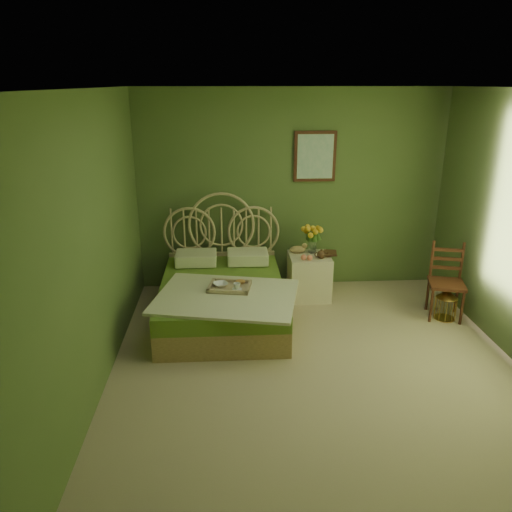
{
  "coord_description": "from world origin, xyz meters",
  "views": [
    {
      "loc": [
        -0.85,
        -4.15,
        2.65
      ],
      "look_at": [
        -0.54,
        1.0,
        0.85
      ],
      "focal_mm": 35.0,
      "sensor_mm": 36.0,
      "label": 1
    }
  ],
  "objects": [
    {
      "name": "birdcage",
      "position": [
        1.7,
        1.04,
        0.18
      ],
      "size": [
        0.24,
        0.24,
        0.37
      ],
      "rotation": [
        0.0,
        0.0,
        0.43
      ],
      "color": "#AF8138",
      "rests_on": "floor"
    },
    {
      "name": "wall_back",
      "position": [
        0.0,
        2.25,
        1.3
      ],
      "size": [
        4.0,
        0.0,
        4.0
      ],
      "primitive_type": "plane",
      "rotation": [
        1.57,
        0.0,
        0.0
      ],
      "color": "#566A37",
      "rests_on": "floor"
    },
    {
      "name": "cereal_bowl",
      "position": [
        -0.93,
        0.99,
        0.52
      ],
      "size": [
        0.2,
        0.2,
        0.04
      ],
      "primitive_type": "imported",
      "rotation": [
        0.0,
        0.0,
        0.33
      ],
      "color": "white",
      "rests_on": "bed"
    },
    {
      "name": "floor",
      "position": [
        0.0,
        0.0,
        0.0
      ],
      "size": [
        4.5,
        4.5,
        0.0
      ],
      "primitive_type": "plane",
      "color": "tan",
      "rests_on": "ground"
    },
    {
      "name": "ceiling",
      "position": [
        0.0,
        0.0,
        2.6
      ],
      "size": [
        4.5,
        4.5,
        0.0
      ],
      "primitive_type": "plane",
      "rotation": [
        3.14,
        0.0,
        0.0
      ],
      "color": "silver",
      "rests_on": "wall_back"
    },
    {
      "name": "wall_art",
      "position": [
        0.29,
        2.22,
        1.75
      ],
      "size": [
        0.54,
        0.04,
        0.64
      ],
      "color": "#3B1B10",
      "rests_on": "wall_back"
    },
    {
      "name": "book_lower",
      "position": [
        0.37,
        1.79,
        0.58
      ],
      "size": [
        0.16,
        0.21,
        0.02
      ],
      "primitive_type": "imported",
      "rotation": [
        0.0,
        0.0,
        0.04
      ],
      "color": "#381E0F",
      "rests_on": "nightstand"
    },
    {
      "name": "bed",
      "position": [
        -0.92,
        1.23,
        0.29
      ],
      "size": [
        1.67,
        2.11,
        1.3
      ],
      "color": "tan",
      "rests_on": "floor"
    },
    {
      "name": "wall_left",
      "position": [
        -2.0,
        0.0,
        1.3
      ],
      "size": [
        0.0,
        4.5,
        4.5
      ],
      "primitive_type": "plane",
      "rotation": [
        1.57,
        0.0,
        1.57
      ],
      "color": "#566A37",
      "rests_on": "floor"
    },
    {
      "name": "coffee_cup",
      "position": [
        -0.75,
        0.88,
        0.54
      ],
      "size": [
        0.1,
        0.1,
        0.07
      ],
      "primitive_type": "imported",
      "rotation": [
        0.0,
        0.0,
        0.31
      ],
      "color": "white",
      "rests_on": "bed"
    },
    {
      "name": "nightstand",
      "position": [
        0.2,
        1.78,
        0.36
      ],
      "size": [
        0.51,
        0.51,
        1.0
      ],
      "color": "#F1E1C4",
      "rests_on": "floor"
    },
    {
      "name": "chair",
      "position": [
        1.7,
        1.16,
        0.49
      ],
      "size": [
        0.48,
        0.48,
        0.89
      ],
      "rotation": [
        0.0,
        0.0,
        -0.26
      ],
      "color": "#3B1B10",
      "rests_on": "floor"
    },
    {
      "name": "book_upper",
      "position": [
        0.37,
        1.79,
        0.6
      ],
      "size": [
        0.2,
        0.25,
        0.02
      ],
      "primitive_type": "imported",
      "rotation": [
        0.0,
        0.0,
        -0.18
      ],
      "color": "#472819",
      "rests_on": "nightstand"
    }
  ]
}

